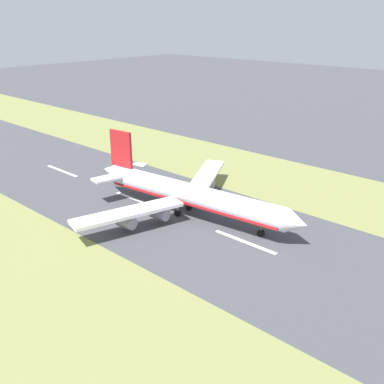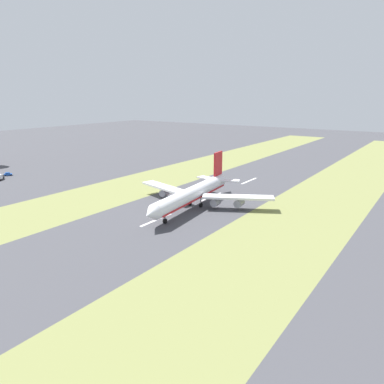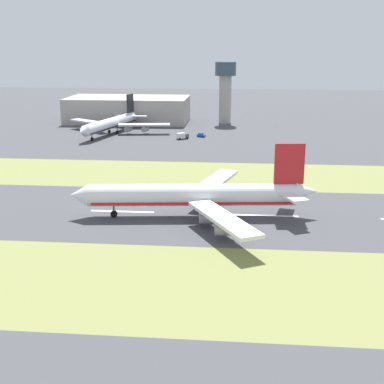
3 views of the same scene
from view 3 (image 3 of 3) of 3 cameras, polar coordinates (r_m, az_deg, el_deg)
The scene contains 11 objects.
ground_plane at distance 148.49m, azimuth 1.36°, elevation -2.34°, with size 800.00×800.00×0.00m, color #424247.
grass_median_west at distance 106.79m, azimuth -0.34°, elevation -9.86°, with size 40.00×600.00×0.01m, color olive.
grass_median_east at distance 191.68m, azimuth 2.29°, elevation 1.84°, with size 40.00×600.00×0.01m, color olive.
centreline_dash_mid at distance 148.36m, azimuth 7.82°, elevation -2.50°, with size 1.20×18.00×0.01m, color silver.
centreline_dash_far at distance 151.76m, azimuth -7.45°, elevation -2.07°, with size 1.20×18.00×0.01m, color silver.
airplane_main_jet at distance 144.36m, azimuth 0.76°, elevation -0.37°, with size 63.75×67.20×20.20m.
terminal_building at distance 321.56m, azimuth -6.81°, elevation 8.74°, with size 36.00×70.29×14.38m, color #A39E93.
control_tower at distance 312.33m, azimuth 3.58°, elevation 11.25°, with size 12.00×12.00×34.88m.
airplane_parked_apron at distance 279.82m, azimuth -8.52°, elevation 7.27°, with size 60.31×56.58×18.36m.
service_truck at distance 261.80m, azimuth -1.04°, elevation 6.01°, with size 5.29×6.15×3.10m.
apron_car at distance 267.94m, azimuth 0.99°, elevation 6.10°, with size 3.88×4.68×2.03m.
Camera 3 is at (-140.77, -9.47, 46.29)m, focal length 50.00 mm.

